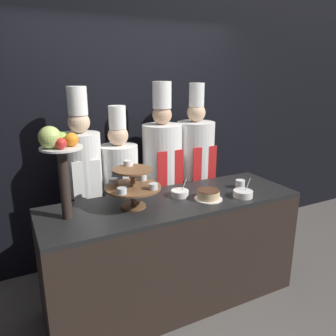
# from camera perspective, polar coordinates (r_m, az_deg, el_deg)

# --- Properties ---
(ground_plane) EXTENTS (14.00, 14.00, 0.00)m
(ground_plane) POSITION_cam_1_polar(r_m,az_deg,el_deg) (2.96, 4.33, -25.35)
(ground_plane) COLOR #5B5651
(wall_back) EXTENTS (10.00, 0.06, 2.80)m
(wall_back) POSITION_cam_1_polar(r_m,az_deg,el_deg) (3.50, -6.85, 6.83)
(wall_back) COLOR black
(wall_back) RESTS_ON ground_plane
(buffet_counter) EXTENTS (2.15, 0.69, 0.95)m
(buffet_counter) POSITION_cam_1_polar(r_m,az_deg,el_deg) (2.92, 0.91, -14.33)
(buffet_counter) COLOR black
(buffet_counter) RESTS_ON ground_plane
(tiered_stand) EXTENTS (0.43, 0.43, 0.35)m
(tiered_stand) POSITION_cam_1_polar(r_m,az_deg,el_deg) (2.53, -6.17, -2.83)
(tiered_stand) COLOR brown
(tiered_stand) RESTS_ON buffet_counter
(fruit_pedestal) EXTENTS (0.29, 0.29, 0.67)m
(fruit_pedestal) POSITION_cam_1_polar(r_m,az_deg,el_deg) (2.34, -18.43, 2.49)
(fruit_pedestal) COLOR #2D231E
(fruit_pedestal) RESTS_ON buffet_counter
(cake_round) EXTENTS (0.23, 0.23, 0.08)m
(cake_round) POSITION_cam_1_polar(r_m,az_deg,el_deg) (2.74, 7.05, -4.67)
(cake_round) COLOR white
(cake_round) RESTS_ON buffet_counter
(cup_white) EXTENTS (0.08, 0.08, 0.07)m
(cup_white) POSITION_cam_1_polar(r_m,az_deg,el_deg) (3.06, 12.46, -2.72)
(cup_white) COLOR white
(cup_white) RESTS_ON buffet_counter
(serving_bowl_near) EXTENTS (0.16, 0.16, 0.16)m
(serving_bowl_near) POSITION_cam_1_polar(r_m,az_deg,el_deg) (2.84, 12.92, -4.38)
(serving_bowl_near) COLOR white
(serving_bowl_near) RESTS_ON buffet_counter
(serving_bowl_far) EXTENTS (0.15, 0.15, 0.16)m
(serving_bowl_far) POSITION_cam_1_polar(r_m,az_deg,el_deg) (2.79, 2.08, -4.41)
(serving_bowl_far) COLOR white
(serving_bowl_far) RESTS_ON buffet_counter
(chef_left) EXTENTS (0.35, 0.35, 1.86)m
(chef_left) POSITION_cam_1_polar(r_m,az_deg,el_deg) (3.07, -14.54, -2.16)
(chef_left) COLOR #28282D
(chef_left) RESTS_ON ground_plane
(chef_center_left) EXTENTS (0.36, 0.36, 1.68)m
(chef_center_left) POSITION_cam_1_polar(r_m,az_deg,el_deg) (3.19, -8.32, -3.14)
(chef_center_left) COLOR #28282D
(chef_center_left) RESTS_ON ground_plane
(chef_center_right) EXTENTS (0.39, 0.39, 1.89)m
(chef_center_right) POSITION_cam_1_polar(r_m,az_deg,el_deg) (3.32, -0.99, -0.24)
(chef_center_right) COLOR black
(chef_center_right) RESTS_ON ground_plane
(chef_right) EXTENTS (0.39, 0.39, 1.87)m
(chef_right) POSITION_cam_1_polar(r_m,az_deg,el_deg) (3.50, 4.73, 0.35)
(chef_right) COLOR #28282D
(chef_right) RESTS_ON ground_plane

